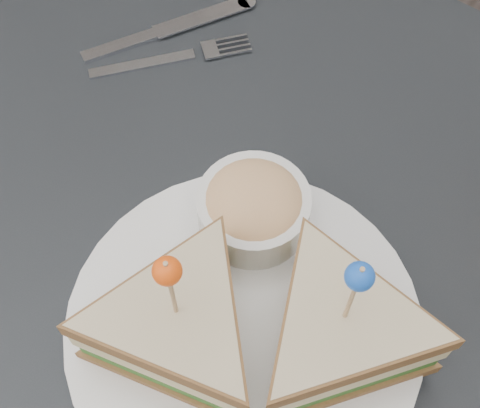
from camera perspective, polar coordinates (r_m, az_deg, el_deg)
table at (r=0.68m, az=-1.18°, el=-5.49°), size 0.80×0.80×0.75m
plate_meal at (r=0.53m, az=1.25°, el=-9.56°), size 0.36×0.36×0.17m
cutlery_fork at (r=0.74m, az=-5.26°, el=12.41°), size 0.13×0.15×0.01m
cutlery_knife at (r=0.77m, az=-6.58°, el=14.47°), size 0.11×0.19×0.01m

